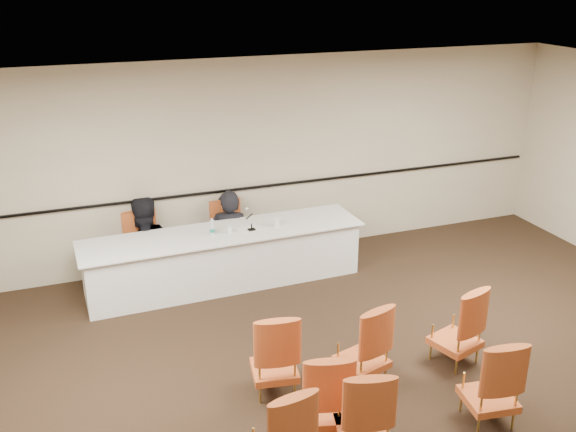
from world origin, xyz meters
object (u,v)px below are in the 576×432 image
object	(u,v)px
panelist_main_chair	(230,235)
aud_chair_back_mid	(363,410)
aud_chair_front_right	(457,324)
panel_table	(224,258)
microphone	(251,220)
aud_chair_back_right	(491,379)
aud_chair_front_left	(274,351)
drinking_glass	(230,230)
panelist_main	(230,244)
panelist_second_chair	(143,248)
panelist_second	(144,257)
aud_chair_extra	(325,393)
coffee_cup	(277,222)
water_bottle	(212,227)
aud_chair_back_left	(282,431)
aud_chair_front_mid	(363,343)

from	to	relation	value
panelist_main_chair	aud_chair_back_mid	distance (m)	4.29
aud_chair_front_right	panel_table	bearing A→B (deg)	107.70
panel_table	microphone	world-z (taller)	microphone
panel_table	aud_chair_back_right	size ratio (longest dim) A/B	4.08
microphone	aud_chair_front_left	distance (m)	2.58
microphone	drinking_glass	bearing A→B (deg)	172.67
panelist_main	aud_chair_front_right	xyz separation A→B (m)	(1.67, -3.33, 0.15)
aud_chair_back_mid	panelist_second_chair	bearing A→B (deg)	121.07
panel_table	panelist_second	distance (m)	1.16
aud_chair_extra	aud_chair_front_right	bearing A→B (deg)	33.02
microphone	coffee_cup	xyz separation A→B (m)	(0.37, 0.02, -0.08)
water_bottle	aud_chair_back_left	distance (m)	3.72
panelist_second	panelist_main	bearing A→B (deg)	162.24
aud_chair_back_left	aud_chair_back_mid	size ratio (longest dim) A/B	1.00
water_bottle	aud_chair_extra	size ratio (longest dim) A/B	0.24
coffee_cup	aud_chair_back_mid	distance (m)	3.71
panelist_second_chair	aud_chair_front_right	size ratio (longest dim) A/B	1.00
microphone	aud_chair_extra	bearing A→B (deg)	-101.16
panelist_second	coffee_cup	size ratio (longest dim) A/B	12.79
panelist_second	water_bottle	distance (m)	1.18
panel_table	panelist_main	world-z (taller)	panelist_main
panel_table	drinking_glass	bearing A→B (deg)	-42.03
panelist_main_chair	drinking_glass	size ratio (longest dim) A/B	9.50
panelist_main_chair	water_bottle	bearing A→B (deg)	-124.34
aud_chair_front_left	aud_chair_back_mid	size ratio (longest dim) A/B	1.00
panelist_second_chair	microphone	world-z (taller)	microphone
microphone	aud_chair_front_mid	distance (m)	2.72
aud_chair_front_left	aud_chair_extra	distance (m)	0.84
microphone	aud_chair_back_right	xyz separation A→B (m)	(1.24, -3.65, -0.45)
panel_table	aud_chair_front_left	distance (m)	2.56
panelist_main_chair	aud_chair_back_right	distance (m)	4.52
microphone	aud_chair_front_left	xyz separation A→B (m)	(-0.54, -2.48, -0.45)
drinking_glass	aud_chair_front_mid	distance (m)	2.77
panelist_main_chair	water_bottle	world-z (taller)	water_bottle
aud_chair_front_right	aud_chair_back_mid	distance (m)	1.90
drinking_glass	aud_chair_back_left	distance (m)	3.72
panelist_second_chair	aud_chair_front_left	world-z (taller)	same
panel_table	aud_chair_back_left	distance (m)	3.75
aud_chair_front_right	aud_chair_back_right	distance (m)	1.01
panelist_main_chair	panelist_second_chair	size ratio (longest dim) A/B	1.00
aud_chair_front_mid	aud_chair_front_right	xyz separation A→B (m)	(1.15, -0.02, 0.00)
microphone	aud_chair_front_mid	xyz separation A→B (m)	(0.38, -2.66, -0.45)
drinking_glass	coffee_cup	bearing A→B (deg)	0.59
panel_table	aud_chair_back_mid	world-z (taller)	aud_chair_back_mid
aud_chair_back_left	aud_chair_back_mid	world-z (taller)	same
panel_table	aud_chair_back_right	bearing A→B (deg)	-67.66
panelist_main_chair	aud_chair_front_left	distance (m)	3.16
panel_table	coffee_cup	xyz separation A→B (m)	(0.75, -0.06, 0.46)
aud_chair_extra	aud_chair_back_mid	bearing A→B (deg)	-43.94
panel_table	panelist_second	world-z (taller)	panelist_second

